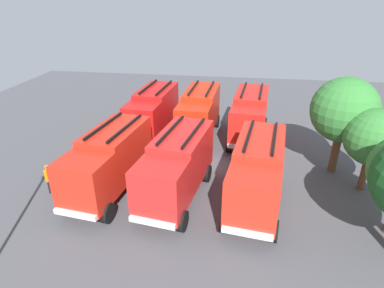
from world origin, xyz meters
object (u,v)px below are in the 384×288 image
fire_truck_3 (177,165)px  fire_truck_4 (250,114)px  firefighter_0 (118,135)px  fire_truck_2 (199,111)px  traffic_cone_0 (275,143)px  fire_truck_5 (257,172)px  traffic_cone_1 (172,143)px  firefighter_1 (49,178)px  tree_0 (344,110)px  fire_truck_0 (153,110)px  fire_truck_1 (109,160)px  tree_1 (374,137)px

fire_truck_3 → fire_truck_4: same height
fire_truck_3 → firefighter_0: bearing=-127.5°
fire_truck_2 → traffic_cone_0: size_ratio=12.62×
fire_truck_5 → traffic_cone_1: fire_truck_5 is taller
fire_truck_2 → firefighter_1: size_ratio=4.07×
firefighter_1 → tree_0: (-5.22, 17.31, 3.26)m
fire_truck_0 → fire_truck_3: bearing=27.0°
traffic_cone_1 → fire_truck_2: bearing=142.6°
fire_truck_4 → tree_0: size_ratio=1.17×
tree_0 → fire_truck_0: bearing=-107.0°
fire_truck_0 → traffic_cone_1: size_ratio=12.61×
fire_truck_0 → traffic_cone_1: 3.42m
fire_truck_5 → fire_truck_4: bearing=-170.6°
fire_truck_5 → traffic_cone_0: bearing=174.7°
fire_truck_4 → fire_truck_1: bearing=-37.1°
fire_truck_4 → traffic_cone_0: size_ratio=12.76×
fire_truck_2 → traffic_cone_0: (1.22, 6.13, -1.86)m
fire_truck_4 → fire_truck_5: (9.04, 0.28, 0.00)m
fire_truck_5 → tree_0: bearing=139.3°
tree_1 → traffic_cone_0: size_ratio=8.86×
fire_truck_2 → firefighter_0: bearing=-60.3°
fire_truck_4 → tree_0: tree_0 is taller
firefighter_0 → traffic_cone_0: bearing=52.2°
fire_truck_1 → fire_truck_4: size_ratio=1.01×
tree_0 → traffic_cone_1: size_ratio=10.88×
fire_truck_3 → fire_truck_4: 9.87m
fire_truck_0 → tree_0: size_ratio=1.16×
firefighter_1 → firefighter_0: bearing=-75.3°
fire_truck_3 → fire_truck_4: size_ratio=1.01×
firefighter_0 → tree_1: bearing=32.0°
fire_truck_1 → fire_truck_5: same height
fire_truck_1 → fire_truck_3: (0.06, 4.02, 0.00)m
fire_truck_0 → firefighter_1: size_ratio=4.09×
fire_truck_4 → fire_truck_5: 9.05m
firefighter_0 → firefighter_1: (6.62, -1.79, 0.07)m
fire_truck_4 → traffic_cone_1: fire_truck_4 is taller
fire_truck_5 → firefighter_1: 12.08m
firefighter_1 → traffic_cone_1: size_ratio=3.08×
tree_0 → tree_1: size_ratio=1.24×
fire_truck_0 → fire_truck_1: (8.66, -0.36, 0.00)m
fire_truck_0 → fire_truck_4: bearing=95.9°
fire_truck_5 → traffic_cone_0: 8.29m
fire_truck_0 → traffic_cone_1: (2.12, 1.94, -1.86)m
fire_truck_5 → firefighter_0: fire_truck_5 is taller
firefighter_0 → fire_truck_1: bearing=-29.6°
fire_truck_2 → firefighter_1: bearing=-35.8°
fire_truck_2 → fire_truck_3: 8.99m
fire_truck_1 → firefighter_1: size_ratio=4.14×
fire_truck_0 → fire_truck_5: same height
fire_truck_4 → firefighter_0: size_ratio=4.37×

